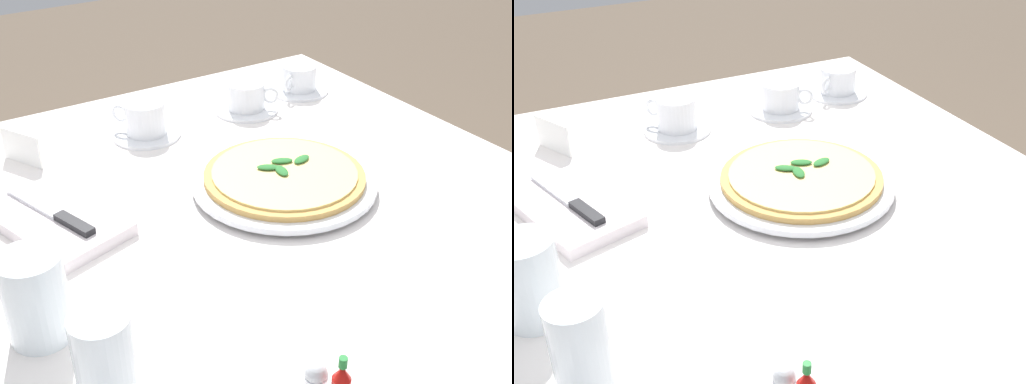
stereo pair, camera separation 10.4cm
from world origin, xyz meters
The scene contains 11 objects.
dining_table centered at (0.00, 0.00, 0.60)m, with size 1.09×1.09×0.73m.
pizza_plate centered at (0.03, -0.13, 0.74)m, with size 0.30×0.30×0.02m.
pizza centered at (0.03, -0.13, 0.75)m, with size 0.26×0.26×0.02m.
coffee_cup_near_right centered at (0.33, -0.02, 0.76)m, with size 0.13×0.13×0.07m.
coffee_cup_center_back centered at (0.33, -0.24, 0.75)m, with size 0.13×0.13×0.06m.
coffee_cup_left_edge centered at (0.35, -0.39, 0.75)m, with size 0.13×0.13×0.06m.
water_glass_far_right centered at (-0.10, 0.31, 0.78)m, with size 0.08×0.08×0.11m.
water_glass_right_edge centered at (-0.23, 0.28, 0.78)m, with size 0.06×0.06×0.11m.
napkin_folded centered at (0.12, 0.22, 0.74)m, with size 0.25×0.19×0.02m.
dinner_knife centered at (0.12, 0.22, 0.75)m, with size 0.19×0.08×0.01m.
menu_card centered at (0.35, 0.21, 0.76)m, with size 0.08×0.04×0.06m.
Camera 1 is at (-0.74, 0.42, 1.28)m, focal length 46.56 mm.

